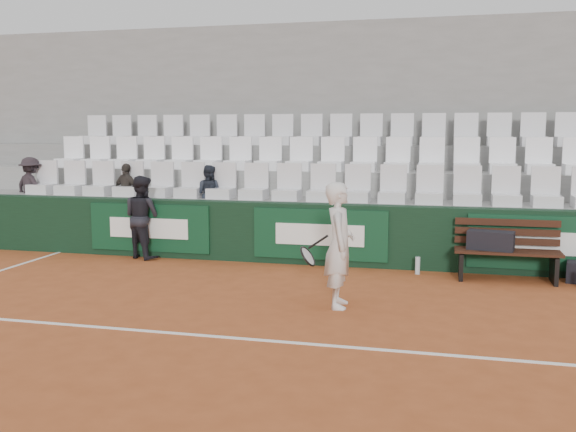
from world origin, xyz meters
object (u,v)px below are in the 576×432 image
object	(u,v)px
spectator_b	(126,167)
spectator_c	(208,169)
water_bottle_near	(418,265)
tennis_player	(339,245)
bench_left	(507,266)
sports_bag_left	(491,240)
spectator_a	(30,163)
ball_kid	(142,217)

from	to	relation	value
spectator_b	spectator_c	size ratio (longest dim) A/B	1.01
water_bottle_near	tennis_player	bearing A→B (deg)	-112.62
bench_left	sports_bag_left	distance (m)	0.44
spectator_a	spectator_b	xyz separation A→B (m)	(2.02, 0.00, -0.05)
tennis_player	spectator_b	world-z (taller)	spectator_b
ball_kid	spectator_c	distance (m)	1.43
bench_left	ball_kid	distance (m)	5.99
bench_left	water_bottle_near	xyz separation A→B (m)	(-1.29, 0.13, -0.09)
bench_left	spectator_b	distance (m)	6.82
tennis_player	spectator_b	xyz separation A→B (m)	(-4.45, 3.00, 0.74)
ball_kid	water_bottle_near	bearing A→B (deg)	-158.02
water_bottle_near	ball_kid	xyz separation A→B (m)	(-4.67, 0.17, 0.58)
sports_bag_left	spectator_c	world-z (taller)	spectator_c
water_bottle_near	sports_bag_left	bearing A→B (deg)	-7.37
bench_left	spectator_c	xyz separation A→B (m)	(-5.02, 1.02, 1.29)
water_bottle_near	ball_kid	world-z (taller)	ball_kid
spectator_c	ball_kid	bearing A→B (deg)	38.03
spectator_c	tennis_player	bearing A→B (deg)	133.99
sports_bag_left	spectator_a	distance (m)	8.51
ball_kid	spectator_a	world-z (taller)	spectator_a
spectator_a	spectator_b	size ratio (longest dim) A/B	1.09
water_bottle_near	ball_kid	size ratio (longest dim) A/B	0.19
spectator_b	spectator_c	world-z (taller)	spectator_b
spectator_c	water_bottle_near	bearing A→B (deg)	166.98
spectator_a	spectator_c	size ratio (longest dim) A/B	1.10
spectator_b	tennis_player	bearing A→B (deg)	163.75
sports_bag_left	tennis_player	bearing A→B (deg)	-134.26
spectator_a	spectator_b	distance (m)	2.02
tennis_player	bench_left	bearing A→B (deg)	42.42
sports_bag_left	bench_left	bearing A→B (deg)	1.18
ball_kid	bench_left	bearing A→B (deg)	-158.83
spectator_c	spectator_b	bearing A→B (deg)	0.41
sports_bag_left	ball_kid	size ratio (longest dim) A/B	0.46
bench_left	spectator_a	size ratio (longest dim) A/B	1.32
spectator_a	sports_bag_left	bearing A→B (deg)	-169.30
spectator_a	water_bottle_near	bearing A→B (deg)	-169.24
sports_bag_left	spectator_c	distance (m)	4.97
spectator_a	spectator_c	distance (m)	3.62
spectator_a	spectator_b	world-z (taller)	spectator_a
sports_bag_left	spectator_a	xyz separation A→B (m)	(-8.40, 1.03, 0.98)
spectator_a	spectator_c	xyz separation A→B (m)	(3.62, 0.00, -0.05)
bench_left	sports_bag_left	world-z (taller)	sports_bag_left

